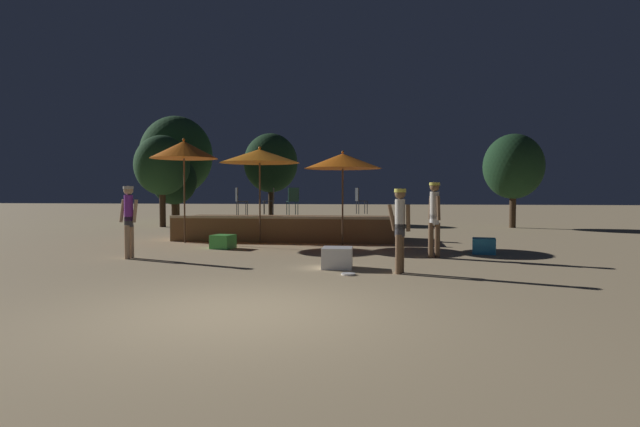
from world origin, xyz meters
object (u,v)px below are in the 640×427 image
at_px(bistro_chair_1, 239,199).
at_px(bistro_chair_2, 271,198).
at_px(patio_umbrella_0, 343,161).
at_px(patio_umbrella_1, 260,156).
at_px(patio_umbrella_2, 184,150).
at_px(frisbee_disc, 348,274).
at_px(person_1, 129,218).
at_px(bistro_chair_0, 293,198).
at_px(cube_seat_2, 337,258).
at_px(background_tree_0, 271,163).
at_px(background_tree_1, 176,156).
at_px(cube_seat_0, 484,246).
at_px(background_tree_2, 513,167).
at_px(cube_seat_1, 223,242).
at_px(background_tree_4, 162,166).
at_px(person_2, 434,214).
at_px(background_tree_3, 174,180).
at_px(bistro_chair_3, 359,198).
at_px(person_0, 400,226).

xyz_separation_m(bistro_chair_1, bistro_chair_2, (0.87, 0.83, 0.00)).
xyz_separation_m(patio_umbrella_0, patio_umbrella_1, (-2.59, 0.19, 0.19)).
bearing_deg(patio_umbrella_0, patio_umbrella_2, 179.86).
xyz_separation_m(patio_umbrella_2, bistro_chair_1, (1.50, 0.86, -1.52)).
bearing_deg(frisbee_disc, bistro_chair_2, 114.22).
xyz_separation_m(patio_umbrella_2, bistro_chair_2, (2.37, 1.69, -1.52)).
bearing_deg(person_1, bistro_chair_0, 151.96).
bearing_deg(cube_seat_2, background_tree_0, 108.13).
distance_m(frisbee_disc, background_tree_1, 19.45).
distance_m(patio_umbrella_0, patio_umbrella_2, 4.98).
bearing_deg(patio_umbrella_1, cube_seat_0, -15.49).
relative_size(cube_seat_2, background_tree_1, 0.11).
bearing_deg(frisbee_disc, patio_umbrella_1, 119.77).
bearing_deg(patio_umbrella_1, background_tree_2, 40.92).
height_order(person_1, bistro_chair_0, bistro_chair_0).
height_order(patio_umbrella_2, cube_seat_0, patio_umbrella_2).
bearing_deg(patio_umbrella_2, cube_seat_1, -39.05).
height_order(cube_seat_0, bistro_chair_0, bistro_chair_0).
xyz_separation_m(person_1, background_tree_4, (-4.11, 10.48, 1.82)).
distance_m(person_2, bistro_chair_2, 6.63).
distance_m(patio_umbrella_2, cube_seat_0, 9.31).
height_order(bistro_chair_1, background_tree_3, background_tree_3).
height_order(person_2, bistro_chair_3, person_2).
distance_m(cube_seat_0, bistro_chair_3, 5.38).
height_order(patio_umbrella_0, frisbee_disc, patio_umbrella_0).
bearing_deg(background_tree_0, patio_umbrella_0, -66.59).
bearing_deg(person_1, bistro_chair_1, 166.85).
height_order(patio_umbrella_1, background_tree_4, background_tree_4).
distance_m(cube_seat_0, frisbee_disc, 4.97).
bearing_deg(patio_umbrella_1, patio_umbrella_0, -4.10).
bearing_deg(bistro_chair_3, cube_seat_2, 159.94).
bearing_deg(person_0, bistro_chair_1, -122.72).
distance_m(background_tree_0, background_tree_4, 6.04).
height_order(cube_seat_2, background_tree_4, background_tree_4).
relative_size(cube_seat_2, bistro_chair_3, 0.71).
relative_size(cube_seat_1, person_2, 0.36).
bearing_deg(patio_umbrella_2, frisbee_disc, -44.14).
bearing_deg(bistro_chair_1, patio_umbrella_1, -154.81).
bearing_deg(cube_seat_1, person_2, -12.02).
bearing_deg(person_2, background_tree_1, -73.65).
height_order(cube_seat_1, background_tree_0, background_tree_0).
bearing_deg(frisbee_disc, background_tree_4, 127.97).
relative_size(patio_umbrella_2, cube_seat_2, 5.09).
height_order(patio_umbrella_0, background_tree_3, background_tree_3).
height_order(patio_umbrella_1, bistro_chair_2, patio_umbrella_1).
height_order(cube_seat_1, person_1, person_1).
xyz_separation_m(patio_umbrella_0, background_tree_2, (6.88, 8.39, 0.22)).
height_order(bistro_chair_1, bistro_chair_3, same).
relative_size(patio_umbrella_1, background_tree_2, 0.72).
height_order(bistro_chair_0, bistro_chair_3, same).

